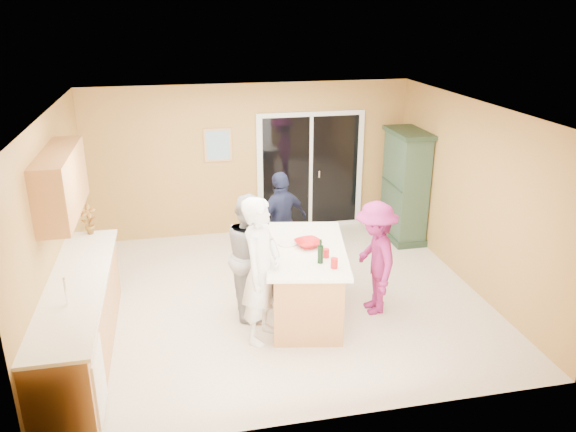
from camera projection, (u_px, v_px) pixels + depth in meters
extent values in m
plane|color=beige|center=(279.00, 297.00, 7.77)|extent=(5.50, 5.50, 0.00)
cube|color=silver|center=(278.00, 109.00, 6.85)|extent=(5.50, 5.00, 0.10)
cube|color=#D6B258|center=(251.00, 160.00, 9.60)|extent=(5.50, 0.10, 2.60)
cube|color=#D6B258|center=(331.00, 301.00, 5.02)|extent=(5.50, 0.10, 2.60)
cube|color=#D6B258|center=(55.00, 225.00, 6.78)|extent=(0.10, 5.00, 2.60)
cube|color=#D6B258|center=(471.00, 195.00, 7.84)|extent=(0.10, 5.00, 2.60)
cube|color=#C5854C|center=(81.00, 321.00, 6.32)|extent=(0.60, 3.00, 0.90)
cube|color=white|center=(67.00, 385.00, 5.33)|extent=(0.62, 0.60, 0.72)
cube|color=white|center=(76.00, 284.00, 6.15)|extent=(0.65, 3.05, 0.04)
cylinder|color=silver|center=(66.00, 292.00, 5.63)|extent=(0.02, 0.02, 0.30)
cube|color=#C5854C|center=(61.00, 183.00, 6.43)|extent=(0.35, 1.60, 0.75)
cube|color=silver|center=(310.00, 171.00, 9.86)|extent=(1.90, 0.05, 2.10)
cube|color=black|center=(311.00, 172.00, 9.85)|extent=(1.70, 0.03, 1.94)
cube|color=silver|center=(311.00, 172.00, 9.85)|extent=(0.06, 0.04, 1.94)
cube|color=silver|center=(319.00, 174.00, 9.88)|extent=(0.02, 0.03, 0.12)
cube|color=tan|center=(218.00, 145.00, 9.37)|extent=(0.46, 0.03, 0.56)
cube|color=#5583B0|center=(218.00, 145.00, 9.36)|extent=(0.38, 0.02, 0.48)
cube|color=#C5854C|center=(306.00, 283.00, 7.20)|extent=(1.10, 1.71, 0.90)
cube|color=white|center=(306.00, 249.00, 7.04)|extent=(1.29, 1.94, 0.04)
cube|color=black|center=(306.00, 310.00, 7.34)|extent=(1.01, 1.61, 0.10)
cube|color=#1F3323|center=(401.00, 234.00, 9.74)|extent=(0.52, 0.99, 0.11)
cube|color=#314A37|center=(405.00, 186.00, 9.43)|extent=(0.47, 0.93, 1.75)
cube|color=#1F3323|center=(409.00, 133.00, 9.11)|extent=(0.54, 1.03, 0.07)
imported|color=white|center=(261.00, 271.00, 6.51)|extent=(0.72, 0.78, 1.79)
imported|color=#A5A5A8|center=(251.00, 255.00, 7.14)|extent=(0.63, 0.80, 1.62)
imported|color=#1B203C|center=(282.00, 223.00, 8.28)|extent=(0.98, 0.77, 1.56)
imported|color=#8A1E65|center=(375.00, 258.00, 7.18)|extent=(0.60, 1.00, 1.51)
imported|color=#AE1313|center=(308.00, 243.00, 7.06)|extent=(0.40, 0.40, 0.08)
imported|color=#B22611|center=(88.00, 220.00, 7.38)|extent=(0.21, 0.14, 0.40)
cylinder|color=#AE1313|center=(334.00, 263.00, 6.47)|extent=(0.11, 0.11, 0.12)
cylinder|color=#AE1313|center=(326.00, 253.00, 6.74)|extent=(0.09, 0.09, 0.11)
cylinder|color=black|center=(320.00, 254.00, 6.58)|extent=(0.07, 0.07, 0.22)
cylinder|color=black|center=(321.00, 243.00, 6.53)|extent=(0.03, 0.03, 0.08)
cylinder|color=silver|center=(288.00, 243.00, 7.14)|extent=(0.29, 0.29, 0.02)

